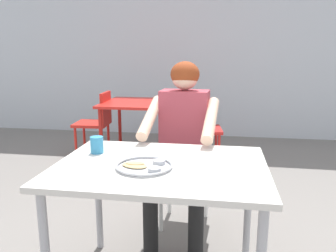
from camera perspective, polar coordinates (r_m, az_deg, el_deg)
The scene contains 9 objects.
back_wall at distance 5.44m, azimuth 7.09°, elevation 16.24°, with size 12.00×0.12×3.40m, color silver.
table_foreground at distance 1.82m, azimuth -1.20°, elevation -8.73°, with size 1.10×0.82×0.75m.
thali_tray at distance 1.73m, azimuth -3.95°, elevation -6.70°, with size 0.29×0.29×0.03m.
drinking_cup at distance 2.01m, azimuth -11.88°, elevation -3.03°, with size 0.08×0.08×0.10m.
chair_foreground at distance 2.65m, azimuth 3.14°, elevation -5.37°, with size 0.41×0.41×0.89m.
diner_foreground at distance 2.38m, azimuth 2.40°, elevation -1.57°, with size 0.51×0.57×1.26m.
table_background_red at distance 4.12m, azimuth -4.24°, elevation 2.92°, with size 0.94×0.85×0.73m.
chair_red_left at distance 4.32m, azimuth -11.77°, elevation 1.02°, with size 0.43×0.40×0.84m.
chair_red_right at distance 4.07m, azimuth 5.16°, elevation 0.34°, with size 0.44×0.46×0.83m.
Camera 1 is at (0.21, -1.72, 1.32)m, focal length 36.24 mm.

